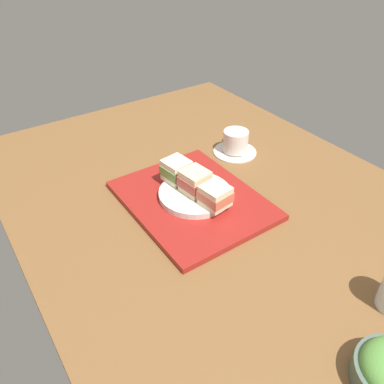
% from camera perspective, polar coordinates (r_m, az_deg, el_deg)
% --- Properties ---
extents(ground_plane, '(1.40, 1.00, 0.03)m').
position_cam_1_polar(ground_plane, '(1.05, 3.41, -1.54)').
color(ground_plane, brown).
extents(serving_tray, '(0.39, 0.32, 0.02)m').
position_cam_1_polar(serving_tray, '(1.02, 0.04, -1.20)').
color(serving_tray, maroon).
rests_on(serving_tray, ground_plane).
extents(sandwich_plate, '(0.19, 0.19, 0.02)m').
position_cam_1_polar(sandwich_plate, '(1.01, 0.44, -0.28)').
color(sandwich_plate, silver).
rests_on(sandwich_plate, serving_tray).
extents(sandwich_near, '(0.07, 0.07, 0.06)m').
position_cam_1_polar(sandwich_near, '(1.03, -2.32, 3.24)').
color(sandwich_near, '#EFE5C1').
rests_on(sandwich_near, sandwich_plate).
extents(sandwich_middle, '(0.08, 0.08, 0.06)m').
position_cam_1_polar(sandwich_middle, '(0.99, 0.45, 1.56)').
color(sandwich_middle, beige).
rests_on(sandwich_middle, sandwich_plate).
extents(sandwich_far, '(0.08, 0.07, 0.05)m').
position_cam_1_polar(sandwich_far, '(0.95, 3.47, -0.57)').
color(sandwich_far, beige).
rests_on(sandwich_far, sandwich_plate).
extents(coffee_cup, '(0.14, 0.14, 0.07)m').
position_cam_1_polar(coffee_cup, '(1.23, 6.46, 7.23)').
color(coffee_cup, silver).
rests_on(coffee_cup, ground_plane).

